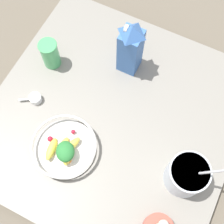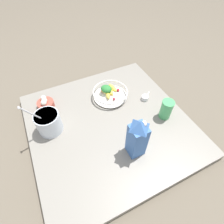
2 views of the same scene
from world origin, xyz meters
name	(u,v)px [view 2 (image 2 of 2)]	position (x,y,z in m)	size (l,w,h in m)	color
ground_plane	(109,127)	(0.00, 0.00, 0.00)	(6.00, 6.00, 0.00)	#665B4C
countertop	(109,124)	(0.00, 0.00, 0.02)	(0.90, 0.90, 0.05)	gray
fruit_bowl	(110,93)	(0.19, -0.10, 0.08)	(0.23, 0.23, 0.09)	silver
milk_carton	(137,138)	(-0.23, -0.04, 0.17)	(0.08, 0.08, 0.25)	#3D6BB2
yogurt_tub	(48,122)	(0.10, 0.32, 0.12)	(0.13, 0.16, 0.26)	silver
drinking_cup	(166,109)	(-0.10, -0.32, 0.11)	(0.07, 0.07, 0.12)	#4CB266
measuring_scoop	(145,98)	(0.07, -0.29, 0.06)	(0.06, 0.08, 0.03)	white
garlic_bowl	(45,103)	(0.29, 0.31, 0.07)	(0.10, 0.10, 0.07)	#B24C3D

